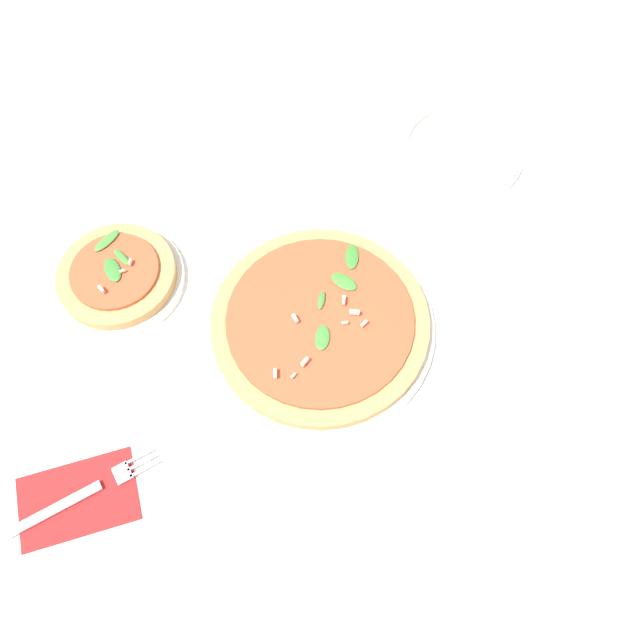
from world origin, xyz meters
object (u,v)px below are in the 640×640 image
pizza_personal_side (118,277)px  fork (82,495)px  pizza_arugula_main (320,324)px  side_plate_white (462,150)px  wine_glass (529,480)px

pizza_personal_side → fork: size_ratio=0.97×
fork → pizza_arugula_main: bearing=8.3°
side_plate_white → pizza_personal_side: bearing=-178.1°
wine_glass → fork: size_ratio=0.70×
pizza_personal_side → fork: 0.31m
wine_glass → side_plate_white: size_ratio=0.68×
pizza_personal_side → pizza_arugula_main: bearing=-37.7°
fork → wine_glass: bearing=-29.9°
pizza_personal_side → wine_glass: bearing=-53.5°
pizza_arugula_main → side_plate_white: bearing=31.0°
pizza_arugula_main → side_plate_white: size_ratio=1.61×
pizza_arugula_main → pizza_personal_side: bearing=142.3°
pizza_arugula_main → pizza_personal_side: (-0.24, 0.19, -0.00)m
wine_glass → side_plate_white: bearing=67.0°
pizza_arugula_main → wine_glass: bearing=-68.0°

